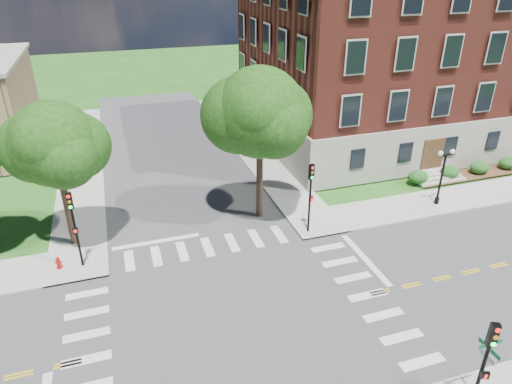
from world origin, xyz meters
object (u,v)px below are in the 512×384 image
object	(u,v)px
traffic_signal_nw	(74,220)
fire_hydrant	(59,263)
traffic_signal_se	(485,361)
street_sign_pole	(486,359)
twin_lamp_west	(442,174)
traffic_signal_ne	(311,190)

from	to	relation	value
traffic_signal_nw	fire_hydrant	size ratio (longest dim) A/B	6.40
traffic_signal_se	fire_hydrant	bearing A→B (deg)	135.98
street_sign_pole	twin_lamp_west	bearing A→B (deg)	57.55
traffic_signal_se	twin_lamp_west	world-z (taller)	traffic_signal_se
fire_hydrant	traffic_signal_se	bearing A→B (deg)	-44.02
traffic_signal_nw	street_sign_pole	world-z (taller)	traffic_signal_nw
traffic_signal_se	traffic_signal_ne	distance (m)	14.60
traffic_signal_ne	fire_hydrant	world-z (taller)	traffic_signal_ne
traffic_signal_ne	twin_lamp_west	size ratio (longest dim) A/B	1.13
twin_lamp_west	street_sign_pole	bearing A→B (deg)	-122.45
traffic_signal_ne	fire_hydrant	bearing A→B (deg)	177.29
twin_lamp_west	street_sign_pole	world-z (taller)	twin_lamp_west
twin_lamp_west	fire_hydrant	distance (m)	26.06
twin_lamp_west	fire_hydrant	bearing A→B (deg)	179.71
traffic_signal_nw	traffic_signal_ne	bearing A→B (deg)	-2.36
street_sign_pole	traffic_signal_nw	bearing A→B (deg)	136.69
traffic_signal_se	traffic_signal_nw	bearing A→B (deg)	133.81
traffic_signal_nw	fire_hydrant	world-z (taller)	traffic_signal_nw
traffic_signal_ne	fire_hydrant	size ratio (longest dim) A/B	6.40
traffic_signal_se	traffic_signal_ne	size ratio (longest dim) A/B	1.00
traffic_signal_se	street_sign_pole	world-z (taller)	traffic_signal_se
fire_hydrant	traffic_signal_nw	bearing A→B (deg)	-6.51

